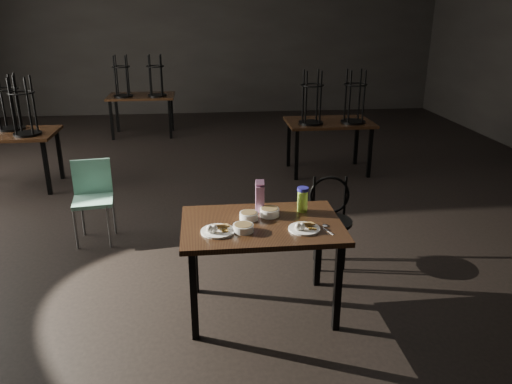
{
  "coord_description": "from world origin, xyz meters",
  "views": [
    {
      "loc": [
        -0.27,
        -5.4,
        2.27
      ],
      "look_at": [
        0.15,
        -1.61,
        0.85
      ],
      "focal_mm": 35.0,
      "sensor_mm": 36.0,
      "label": 1
    }
  ],
  "objects": [
    {
      "name": "plate_left",
      "position": [
        -0.19,
        -2.14,
        0.77
      ],
      "size": [
        0.25,
        0.25,
        0.08
      ],
      "color": "white",
      "rests_on": "main_table"
    },
    {
      "name": "bentwood_chair",
      "position": [
        0.87,
        -1.28,
        0.49
      ],
      "size": [
        0.4,
        0.39,
        0.82
      ],
      "rotation": [
        0.0,
        0.0,
        -0.1
      ],
      "color": "black",
      "rests_on": "ground"
    },
    {
      "name": "school_chair",
      "position": [
        -1.4,
        -0.53,
        0.5
      ],
      "size": [
        0.43,
        0.43,
        0.83
      ],
      "rotation": [
        0.0,
        0.0,
        0.13
      ],
      "color": "#71B199",
      "rests_on": "ground"
    },
    {
      "name": "spoon",
      "position": [
        0.6,
        -2.13,
        0.75
      ],
      "size": [
        0.06,
        0.19,
        0.01
      ],
      "color": "silver",
      "rests_on": "main_table"
    },
    {
      "name": "main_table",
      "position": [
        0.15,
        -2.01,
        0.67
      ],
      "size": [
        1.2,
        0.8,
        0.75
      ],
      "color": "black",
      "rests_on": "ground"
    },
    {
      "name": "bowl_big",
      "position": [
        -0.0,
        -2.14,
        0.78
      ],
      "size": [
        0.15,
        0.15,
        0.05
      ],
      "color": "white",
      "rests_on": "main_table"
    },
    {
      "name": "plate_right",
      "position": [
        0.44,
        -2.16,
        0.77
      ],
      "size": [
        0.23,
        0.23,
        0.08
      ],
      "color": "white",
      "rests_on": "main_table"
    },
    {
      "name": "water_bottle",
      "position": [
        0.49,
        -1.81,
        0.85
      ],
      "size": [
        0.11,
        0.11,
        0.2
      ],
      "color": "#A0D03D",
      "rests_on": "main_table"
    },
    {
      "name": "bowl_near",
      "position": [
        0.06,
        -1.93,
        0.78
      ],
      "size": [
        0.14,
        0.14,
        0.06
      ],
      "color": "white",
      "rests_on": "main_table"
    },
    {
      "name": "bg_table_far",
      "position": [
        -1.37,
        3.95,
        0.75
      ],
      "size": [
        1.2,
        0.8,
        1.48
      ],
      "color": "black",
      "rests_on": "ground"
    },
    {
      "name": "bg_table_right",
      "position": [
        1.52,
        1.39,
        0.75
      ],
      "size": [
        1.2,
        0.8,
        1.48
      ],
      "color": "black",
      "rests_on": "ground"
    },
    {
      "name": "room",
      "position": [
        -0.06,
        0.01,
        2.33
      ],
      "size": [
        12.0,
        12.04,
        3.22
      ],
      "color": "black",
      "rests_on": "ground"
    },
    {
      "name": "bg_table_left",
      "position": [
        -2.77,
        1.18,
        0.78
      ],
      "size": [
        1.2,
        0.8,
        1.48
      ],
      "color": "black",
      "rests_on": "ground"
    },
    {
      "name": "juice_carton",
      "position": [
        0.16,
        -1.78,
        0.87
      ],
      "size": [
        0.07,
        0.07,
        0.27
      ],
      "color": "#851869",
      "rests_on": "main_table"
    },
    {
      "name": "bowl_far",
      "position": [
        0.22,
        -1.87,
        0.78
      ],
      "size": [
        0.15,
        0.15,
        0.06
      ],
      "color": "white",
      "rests_on": "main_table"
    }
  ]
}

